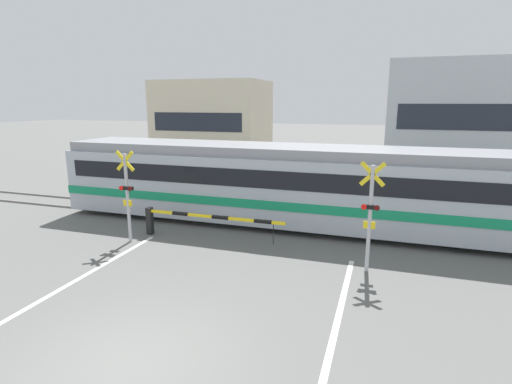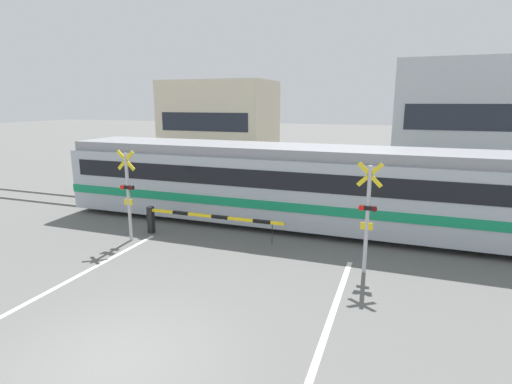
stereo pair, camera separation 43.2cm
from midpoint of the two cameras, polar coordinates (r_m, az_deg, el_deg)
name	(u,v)px [view 2 (the right image)]	position (r m, az deg, el deg)	size (l,w,h in m)	color
ground_plane	(116,362)	(8.25, -17.85, -22.17)	(160.00, 160.00, 0.00)	#60605E
rail_track_near	(265,227)	(15.13, 2.18, -4.95)	(50.00, 0.10, 0.08)	gray
rail_track_far	(277,216)	(16.44, 3.72, -3.52)	(50.00, 0.10, 0.08)	gray
road_stripe_left	(28,303)	(11.07, -28.82, -13.69)	(0.14, 10.21, 0.01)	white
road_stripe_right	(314,367)	(7.90, 10.00, -23.43)	(0.14, 10.21, 0.01)	white
commuter_train	(340,187)	(14.86, 12.68, 0.75)	(21.90, 3.01, 3.03)	#ADB7C1
crossing_barrier_near	(189,218)	(13.97, -8.68, -3.70)	(5.08, 0.20, 0.98)	black
crossing_barrier_far	(338,192)	(18.20, 12.37, 0.01)	(5.08, 0.20, 0.98)	black
crossing_signal_left	(128,192)	(13.93, -16.98, 0.05)	(0.68, 0.15, 3.10)	#B2B2B7
crossing_signal_right	(368,213)	(11.22, 16.71, -2.94)	(0.68, 0.15, 3.10)	#B2B2B7
pedestrian	(289,175)	(21.13, 5.39, 2.45)	(0.38, 0.22, 1.55)	brown
building_left_of_street	(220,125)	(29.14, -4.76, 9.58)	(7.50, 5.05, 6.08)	beige
building_right_of_street	(460,122)	(26.66, 27.51, 8.88)	(7.36, 5.05, 6.98)	#B2B7BC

